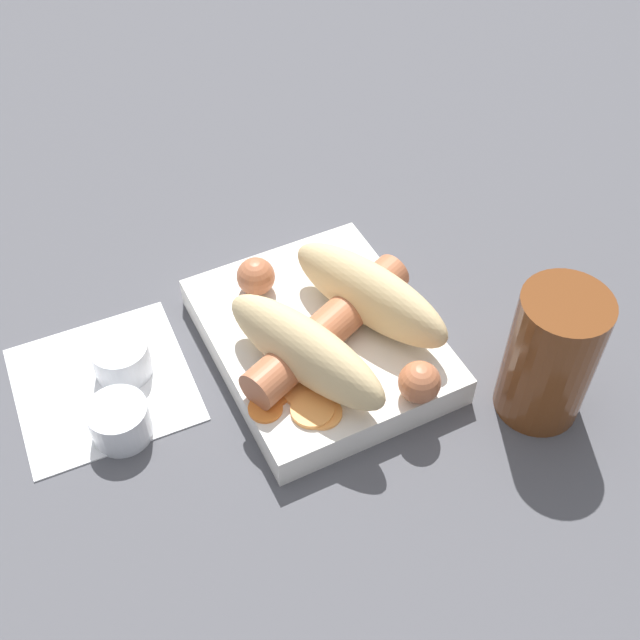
{
  "coord_description": "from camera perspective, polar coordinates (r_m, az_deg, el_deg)",
  "views": [
    {
      "loc": [
        0.38,
        -0.19,
        0.51
      ],
      "look_at": [
        0.0,
        0.0,
        0.04
      ],
      "focal_mm": 45.0,
      "sensor_mm": 36.0,
      "label": 1
    }
  ],
  "objects": [
    {
      "name": "food_tray",
      "position": [
        0.65,
        0.0,
        -1.41
      ],
      "size": [
        0.2,
        0.17,
        0.03
      ],
      "color": "silver",
      "rests_on": "ground_plane"
    },
    {
      "name": "drink_glass",
      "position": [
        0.61,
        16.08,
        -2.48
      ],
      "size": [
        0.07,
        0.07,
        0.12
      ],
      "color": "brown",
      "rests_on": "ground_plane"
    },
    {
      "name": "napkin",
      "position": [
        0.66,
        -15.18,
        -4.38
      ],
      "size": [
        0.14,
        0.14,
        0.0
      ],
      "color": "white",
      "rests_on": "ground_plane"
    },
    {
      "name": "ground_plane",
      "position": [
        0.66,
        0.0,
        -2.19
      ],
      "size": [
        3.0,
        3.0,
        0.0
      ],
      "primitive_type": "plane",
      "color": "#4C4C51"
    },
    {
      "name": "bread_roll",
      "position": [
        0.61,
        1.3,
        -0.1
      ],
      "size": [
        0.18,
        0.16,
        0.06
      ],
      "color": "#DBBC84",
      "rests_on": "food_tray"
    },
    {
      "name": "condiment_cup_near",
      "position": [
        0.66,
        -13.89,
        -2.83
      ],
      "size": [
        0.05,
        0.05,
        0.03
      ],
      "color": "silver",
      "rests_on": "ground_plane"
    },
    {
      "name": "pickled_veggies",
      "position": [
        0.6,
        -1.48,
        -5.36
      ],
      "size": [
        0.08,
        0.07,
        0.0
      ],
      "color": "#F99E4C",
      "rests_on": "food_tray"
    },
    {
      "name": "condiment_cup_far",
      "position": [
        0.62,
        -14.02,
        -7.09
      ],
      "size": [
        0.05,
        0.05,
        0.03
      ],
      "color": "silver",
      "rests_on": "ground_plane"
    },
    {
      "name": "sausage",
      "position": [
        0.62,
        0.92,
        -0.44
      ],
      "size": [
        0.19,
        0.17,
        0.03
      ],
      "color": "#B26642",
      "rests_on": "food_tray"
    }
  ]
}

